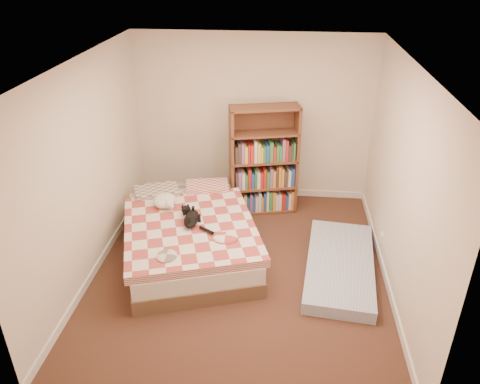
# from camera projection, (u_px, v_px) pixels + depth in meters

# --- Properties ---
(room) EXTENTS (3.51, 4.01, 2.51)m
(room) POSITION_uv_depth(u_px,v_px,m) (240.00, 182.00, 5.21)
(room) COLOR #43271C
(room) RESTS_ON ground
(bed) EXTENTS (2.06, 2.48, 0.57)m
(bed) POSITION_uv_depth(u_px,v_px,m) (190.00, 235.00, 5.97)
(bed) COLOR brown
(bed) RESTS_ON room
(bookshelf) EXTENTS (1.04, 0.54, 1.61)m
(bookshelf) POSITION_uv_depth(u_px,v_px,m) (263.00, 174.00, 6.81)
(bookshelf) COLOR #4F2E1B
(bookshelf) RESTS_ON room
(floor_mattress) EXTENTS (0.97, 1.82, 0.16)m
(floor_mattress) POSITION_uv_depth(u_px,v_px,m) (340.00, 265.00, 5.69)
(floor_mattress) COLOR #7086BC
(floor_mattress) RESTS_ON room
(black_cat) EXTENTS (0.34, 0.66, 0.15)m
(black_cat) POSITION_uv_depth(u_px,v_px,m) (192.00, 217.00, 5.73)
(black_cat) COLOR black
(black_cat) RESTS_ON bed
(white_dog) EXTENTS (0.33, 0.34, 0.16)m
(white_dog) POSITION_uv_depth(u_px,v_px,m) (165.00, 201.00, 6.07)
(white_dog) COLOR white
(white_dog) RESTS_ON bed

